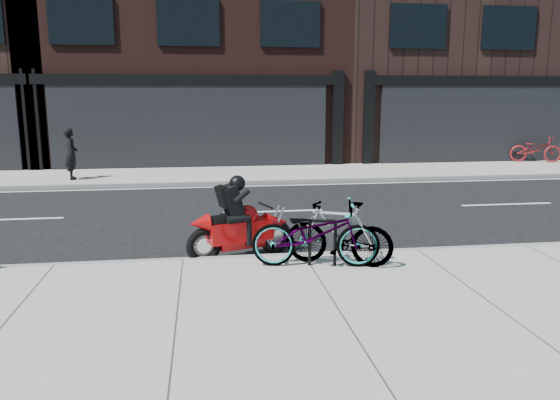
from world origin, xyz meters
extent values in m
plane|color=black|center=(0.00, 0.00, 0.00)|extent=(120.00, 120.00, 0.00)
cube|color=gray|center=(0.00, -5.00, 0.07)|extent=(60.00, 6.00, 0.13)
cube|color=gray|center=(0.00, 7.75, 0.07)|extent=(60.00, 3.50, 0.13)
cube|color=black|center=(10.00, 14.50, 6.25)|extent=(12.00, 10.00, 12.50)
cylinder|color=black|center=(-0.02, -2.57, 0.49)|extent=(0.05, 0.05, 0.72)
cylinder|color=black|center=(0.37, -2.63, 0.49)|extent=(0.05, 0.05, 0.72)
cylinder|color=black|center=(0.18, -2.60, 0.85)|extent=(0.40, 0.11, 0.05)
imported|color=gray|center=(0.07, -2.62, 0.65)|extent=(2.07, 1.01, 1.04)
imported|color=gray|center=(0.44, -2.60, 0.64)|extent=(1.75, 1.13, 1.02)
torus|color=black|center=(-0.40, -1.38, 0.30)|extent=(0.62, 0.32, 0.61)
torus|color=black|center=(-1.65, -1.81, 0.30)|extent=(0.62, 0.32, 0.61)
cube|color=#A00708|center=(-1.04, -1.60, 0.48)|extent=(1.17, 0.70, 0.35)
cone|color=#A00708|center=(-0.37, -1.37, 0.54)|extent=(0.53, 0.52, 0.41)
sphere|color=#A00708|center=(-0.90, -1.55, 0.73)|extent=(0.37, 0.37, 0.37)
cube|color=black|center=(-1.30, -1.69, 0.71)|extent=(0.57, 0.41, 0.11)
cylinder|color=silver|center=(-1.58, -1.61, 0.28)|extent=(0.51, 0.24, 0.08)
cube|color=black|center=(-1.18, -1.65, 1.02)|extent=(0.45, 0.43, 0.55)
cube|color=black|center=(-1.32, -1.70, 1.10)|extent=(0.30, 0.33, 0.38)
sphere|color=black|center=(-1.07, -1.61, 1.30)|extent=(0.27, 0.27, 0.27)
imported|color=black|center=(-5.68, 6.98, 0.93)|extent=(0.50, 0.65, 1.61)
imported|color=maroon|center=(11.26, 9.00, 0.63)|extent=(2.02, 1.22, 1.00)
camera|label=1|loc=(-1.63, -10.64, 2.80)|focal=35.00mm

